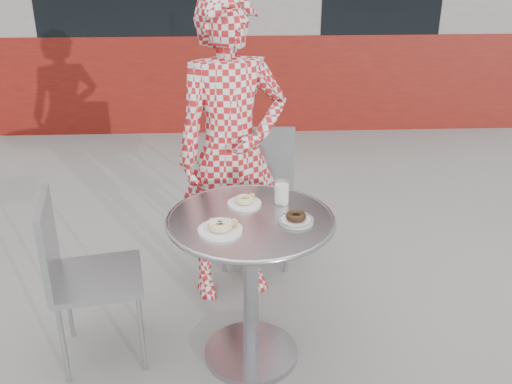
{
  "coord_description": "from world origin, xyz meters",
  "views": [
    {
      "loc": [
        -0.14,
        -2.23,
        1.91
      ],
      "look_at": [
        -0.02,
        0.15,
        0.84
      ],
      "focal_mm": 40.0,
      "sensor_mm": 36.0,
      "label": 1
    }
  ],
  "objects_px": {
    "chair_far": "(255,217)",
    "plate_checker": "(296,219)",
    "bistro_table": "(251,254)",
    "seated_person": "(232,153)",
    "chair_left": "(99,309)",
    "plate_far": "(245,201)",
    "plate_near": "(221,227)",
    "milk_cup": "(282,193)"
  },
  "relations": [
    {
      "from": "seated_person",
      "to": "plate_near",
      "type": "relative_size",
      "value": 8.91
    },
    {
      "from": "seated_person",
      "to": "plate_far",
      "type": "relative_size",
      "value": 10.7
    },
    {
      "from": "chair_far",
      "to": "chair_left",
      "type": "relative_size",
      "value": 1.1
    },
    {
      "from": "plate_near",
      "to": "milk_cup",
      "type": "height_order",
      "value": "milk_cup"
    },
    {
      "from": "plate_near",
      "to": "plate_checker",
      "type": "xyz_separation_m",
      "value": [
        0.33,
        0.08,
        -0.01
      ]
    },
    {
      "from": "milk_cup",
      "to": "bistro_table",
      "type": "bearing_deg",
      "value": -136.36
    },
    {
      "from": "plate_checker",
      "to": "plate_far",
      "type": "bearing_deg",
      "value": 139.65
    },
    {
      "from": "bistro_table",
      "to": "plate_checker",
      "type": "xyz_separation_m",
      "value": [
        0.2,
        -0.05,
        0.2
      ]
    },
    {
      "from": "bistro_table",
      "to": "plate_near",
      "type": "relative_size",
      "value": 4.06
    },
    {
      "from": "seated_person",
      "to": "chair_left",
      "type": "bearing_deg",
      "value": -156.39
    },
    {
      "from": "chair_left",
      "to": "plate_checker",
      "type": "bearing_deg",
      "value": -107.0
    },
    {
      "from": "chair_left",
      "to": "plate_near",
      "type": "height_order",
      "value": "chair_left"
    },
    {
      "from": "plate_near",
      "to": "bistro_table",
      "type": "bearing_deg",
      "value": 43.01
    },
    {
      "from": "bistro_table",
      "to": "chair_far",
      "type": "bearing_deg",
      "value": 86.11
    },
    {
      "from": "plate_far",
      "to": "plate_checker",
      "type": "xyz_separation_m",
      "value": [
        0.22,
        -0.18,
        -0.0
      ]
    },
    {
      "from": "bistro_table",
      "to": "milk_cup",
      "type": "relative_size",
      "value": 6.83
    },
    {
      "from": "bistro_table",
      "to": "chair_far",
      "type": "xyz_separation_m",
      "value": [
        0.07,
        0.96,
        -0.29
      ]
    },
    {
      "from": "plate_far",
      "to": "milk_cup",
      "type": "height_order",
      "value": "milk_cup"
    },
    {
      "from": "chair_far",
      "to": "plate_checker",
      "type": "xyz_separation_m",
      "value": [
        0.13,
        -1.0,
        0.49
      ]
    },
    {
      "from": "bistro_table",
      "to": "plate_far",
      "type": "bearing_deg",
      "value": 98.74
    },
    {
      "from": "bistro_table",
      "to": "chair_far",
      "type": "distance_m",
      "value": 1.0
    },
    {
      "from": "chair_far",
      "to": "seated_person",
      "type": "relative_size",
      "value": 0.56
    },
    {
      "from": "bistro_table",
      "to": "chair_left",
      "type": "bearing_deg",
      "value": 175.64
    },
    {
      "from": "chair_left",
      "to": "plate_checker",
      "type": "relative_size",
      "value": 5.41
    },
    {
      "from": "chair_left",
      "to": "plate_far",
      "type": "xyz_separation_m",
      "value": [
        0.71,
        0.08,
        0.52
      ]
    },
    {
      "from": "chair_left",
      "to": "milk_cup",
      "type": "xyz_separation_m",
      "value": [
        0.88,
        0.09,
        0.55
      ]
    },
    {
      "from": "chair_far",
      "to": "milk_cup",
      "type": "height_order",
      "value": "chair_far"
    },
    {
      "from": "chair_far",
      "to": "chair_left",
      "type": "bearing_deg",
      "value": 51.46
    },
    {
      "from": "plate_near",
      "to": "seated_person",
      "type": "bearing_deg",
      "value": 85.81
    },
    {
      "from": "chair_left",
      "to": "plate_far",
      "type": "distance_m",
      "value": 0.88
    },
    {
      "from": "bistro_table",
      "to": "plate_checker",
      "type": "relative_size",
      "value": 4.85
    },
    {
      "from": "plate_far",
      "to": "plate_checker",
      "type": "height_order",
      "value": "same"
    },
    {
      "from": "plate_near",
      "to": "milk_cup",
      "type": "relative_size",
      "value": 1.68
    },
    {
      "from": "seated_person",
      "to": "plate_far",
      "type": "bearing_deg",
      "value": -100.47
    },
    {
      "from": "bistro_table",
      "to": "seated_person",
      "type": "xyz_separation_m",
      "value": [
        -0.08,
        0.62,
        0.26
      ]
    },
    {
      "from": "seated_person",
      "to": "plate_far",
      "type": "xyz_separation_m",
      "value": [
        0.06,
        -0.48,
        -0.06
      ]
    },
    {
      "from": "plate_checker",
      "to": "seated_person",
      "type": "bearing_deg",
      "value": 112.33
    },
    {
      "from": "chair_left",
      "to": "plate_far",
      "type": "relative_size",
      "value": 5.45
    },
    {
      "from": "milk_cup",
      "to": "chair_left",
      "type": "bearing_deg",
      "value": -174.34
    },
    {
      "from": "bistro_table",
      "to": "milk_cup",
      "type": "distance_m",
      "value": 0.32
    },
    {
      "from": "seated_person",
      "to": "plate_checker",
      "type": "distance_m",
      "value": 0.72
    },
    {
      "from": "plate_near",
      "to": "plate_far",
      "type": "bearing_deg",
      "value": 67.29
    }
  ]
}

